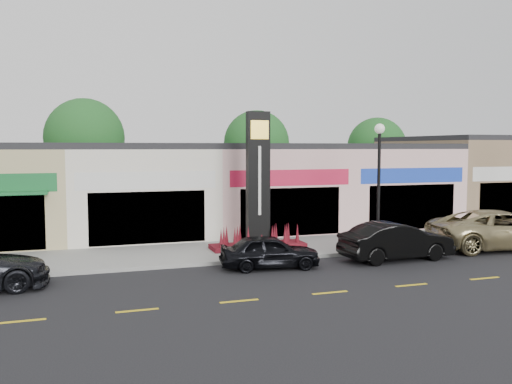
{
  "coord_description": "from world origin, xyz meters",
  "views": [
    {
      "loc": [
        -4.49,
        -18.23,
        4.6
      ],
      "look_at": [
        2.84,
        4.0,
        2.66
      ],
      "focal_mm": 38.0,
      "sensor_mm": 36.0,
      "label": 1
    }
  ],
  "objects_px": {
    "lamp_east_near": "(379,173)",
    "car_black_sedan": "(270,251)",
    "car_black_conv": "(396,241)",
    "car_gold_suv": "(501,230)",
    "pylon_sign": "(258,200)"
  },
  "relations": [
    {
      "from": "lamp_east_near",
      "to": "car_black_sedan",
      "type": "height_order",
      "value": "lamp_east_near"
    },
    {
      "from": "car_black_conv",
      "to": "car_gold_suv",
      "type": "relative_size",
      "value": 0.74
    },
    {
      "from": "car_gold_suv",
      "to": "lamp_east_near",
      "type": "bearing_deg",
      "value": 87.12
    },
    {
      "from": "pylon_sign",
      "to": "car_black_sedan",
      "type": "height_order",
      "value": "pylon_sign"
    },
    {
      "from": "lamp_east_near",
      "to": "car_black_sedan",
      "type": "distance_m",
      "value": 6.51
    },
    {
      "from": "lamp_east_near",
      "to": "pylon_sign",
      "type": "relative_size",
      "value": 0.91
    },
    {
      "from": "lamp_east_near",
      "to": "car_gold_suv",
      "type": "bearing_deg",
      "value": -11.88
    },
    {
      "from": "pylon_sign",
      "to": "car_gold_suv",
      "type": "relative_size",
      "value": 0.94
    },
    {
      "from": "car_black_conv",
      "to": "lamp_east_near",
      "type": "bearing_deg",
      "value": -8.7
    },
    {
      "from": "car_black_sedan",
      "to": "car_gold_suv",
      "type": "relative_size",
      "value": 0.6
    },
    {
      "from": "pylon_sign",
      "to": "car_black_conv",
      "type": "height_order",
      "value": "pylon_sign"
    },
    {
      "from": "lamp_east_near",
      "to": "car_black_sedan",
      "type": "relative_size",
      "value": 1.44
    },
    {
      "from": "pylon_sign",
      "to": "car_gold_suv",
      "type": "height_order",
      "value": "pylon_sign"
    },
    {
      "from": "lamp_east_near",
      "to": "car_black_sedan",
      "type": "bearing_deg",
      "value": -164.11
    },
    {
      "from": "car_black_sedan",
      "to": "car_black_conv",
      "type": "xyz_separation_m",
      "value": [
        5.43,
        -0.18,
        0.13
      ]
    }
  ]
}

